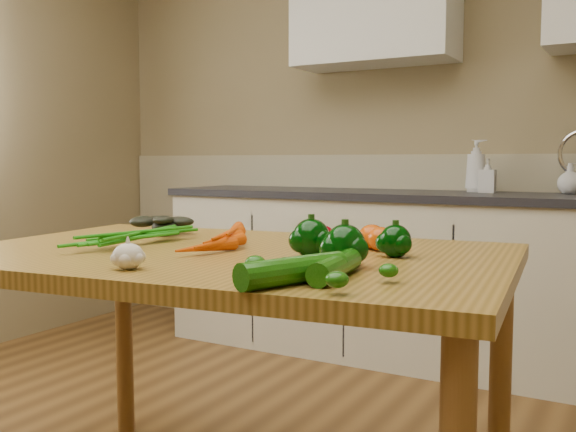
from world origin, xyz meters
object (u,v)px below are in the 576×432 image
Objects in this scene: garlic_bulb at (128,256)px; pepper_a at (311,238)px; soap_bottle_b at (487,176)px; tomato_a at (323,235)px; tomato_c at (381,239)px; pepper_b at (395,241)px; carrot_bunch at (195,235)px; pepper_c at (345,246)px; zucchini_a at (335,267)px; soap_bottle_c at (570,179)px; zucchini_b at (293,270)px; soap_bottle_a at (476,166)px; table at (228,283)px; leafy_greens at (160,218)px; tomato_b at (372,237)px.

pepper_a is at bearing 53.74° from garlic_bulb.
soap_bottle_b reaches higher than tomato_a.
pepper_a is at bearing -121.32° from tomato_c.
pepper_b is 0.11m from tomato_c.
pepper_c reaches higher than carrot_bunch.
garlic_bulb is 0.63m from tomato_a.
zucchini_a is (0.55, -0.23, -0.01)m from carrot_bunch.
zucchini_a is at bearing 91.16° from soap_bottle_b.
soap_bottle_c reaches higher than tomato_c.
zucchini_b is (0.14, -0.35, -0.02)m from pepper_a.
garlic_bulb is 0.28× the size of zucchini_b.
pepper_c is (0.18, -2.04, -0.17)m from soap_bottle_a.
table is 7.43× the size of leafy_greens.
pepper_a is at bearing -71.53° from tomato_a.
soap_bottle_b is at bearing 91.62° from tomato_b.
pepper_a is at bearing -17.38° from leafy_greens.
leafy_greens reaches higher than pepper_a.
soap_bottle_b is at bearing 93.14° from pepper_c.
pepper_b is at bearing 28.93° from pepper_a.
soap_bottle_c is at bearing 74.75° from tomato_a.
tomato_c reaches higher than table.
pepper_b is at bearing -7.20° from leafy_greens.
pepper_c is at bearing -103.33° from pepper_b.
leafy_greens is at bearing 179.52° from tomato_a.
pepper_a is (0.36, 0.02, 0.01)m from carrot_bunch.
garlic_bulb is 0.69m from tomato_b.
pepper_b reaches higher than zucchini_b.
soap_bottle_a is 3.59× the size of tomato_b.
tomato_a is at bearing 132.55° from soap_bottle_c.
soap_bottle_c is 0.54× the size of carrot_bunch.
carrot_bunch is at bearing 179.12° from table.
garlic_bulb is 0.73× the size of pepper_a.
soap_bottle_b reaches higher than zucchini_a.
soap_bottle_c is at bearing 78.27° from pepper_a.
pepper_b is at bearing 76.67° from pepper_c.
tomato_a is (-0.21, 0.31, -0.02)m from pepper_c.
soap_bottle_c is (0.38, 0.09, -0.01)m from soap_bottle_b.
soap_bottle_a is 1.80× the size of soap_bottle_c.
leafy_greens is 3.29× the size of tomato_a.
pepper_a reaches higher than garlic_bulb.
pepper_c is at bearing -35.62° from pepper_a.
soap_bottle_c is at bearing -169.38° from soap_bottle_b.
soap_bottle_a reaches higher than soap_bottle_b.
tomato_b is 0.57m from zucchini_b.
tomato_a reaches higher than table.
pepper_a is (0.69, -0.22, -0.01)m from leafy_greens.
pepper_c is 1.36× the size of tomato_c.
soap_bottle_b is 2.40× the size of tomato_c.
leafy_greens is at bearing 63.54° from soap_bottle_b.
soap_bottle_a is 3.30× the size of pepper_b.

